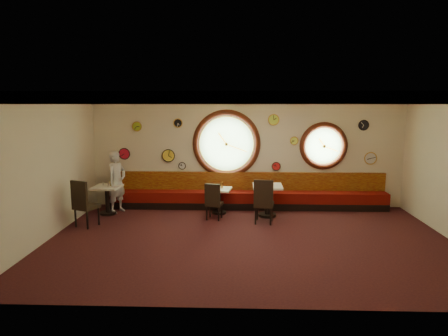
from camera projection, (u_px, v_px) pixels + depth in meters
floor at (249, 240)px, 8.91m from camera, size 9.00×6.00×0.00m
ceiling at (251, 95)px, 8.39m from camera, size 9.00×6.00×0.02m
wall_back at (247, 152)px, 11.61m from camera, size 9.00×0.02×3.20m
wall_front at (256, 205)px, 5.69m from camera, size 9.00×0.02×3.20m
wall_left at (46, 168)px, 8.81m from camera, size 0.02×6.00×3.20m
molding_back at (248, 100)px, 11.31m from camera, size 9.00×0.10×0.18m
molding_front at (257, 98)px, 5.50m from camera, size 9.00×0.10×0.18m
molding_left at (43, 99)px, 8.56m from camera, size 0.10×6.00×0.18m
banquette_base at (247, 205)px, 11.58m from camera, size 8.00×0.55×0.20m
banquette_seat at (247, 196)px, 11.54m from camera, size 8.00×0.55×0.30m
banquette_back at (247, 181)px, 11.69m from camera, size 8.00×0.10×0.55m
porthole_left_glass at (226, 144)px, 11.59m from camera, size 1.66×0.02×1.66m
porthole_left_frame at (226, 144)px, 11.57m from camera, size 1.98×0.18×1.98m
porthole_left_ring at (226, 144)px, 11.54m from camera, size 1.61×0.03×1.61m
porthole_right_glass at (323, 146)px, 11.50m from camera, size 1.10×0.02×1.10m
porthole_right_frame at (324, 146)px, 11.48m from camera, size 1.38×0.18×1.38m
porthole_right_ring at (324, 146)px, 11.45m from camera, size 1.09×0.03×1.09m
wall_clock_0 at (364, 125)px, 11.32m from camera, size 0.28×0.03×0.28m
wall_clock_1 at (274, 120)px, 11.39m from camera, size 0.30×0.03×0.30m
wall_clock_2 at (178, 123)px, 11.50m from camera, size 0.24×0.03×0.24m
wall_clock_3 at (137, 126)px, 11.56m from camera, size 0.26×0.03×0.26m
wall_clock_4 at (370, 158)px, 11.47m from camera, size 0.34×0.03×0.34m
wall_clock_5 at (294, 141)px, 11.47m from camera, size 0.22×0.03×0.22m
wall_clock_6 at (182, 166)px, 11.70m from camera, size 0.20×0.03×0.20m
wall_clock_7 at (124, 154)px, 11.71m from camera, size 0.32×0.03×0.32m
wall_clock_8 at (276, 166)px, 11.61m from camera, size 0.24×0.03×0.24m
wall_clock_9 at (168, 156)px, 11.67m from camera, size 0.36×0.03×0.36m
table_a at (107, 197)px, 10.91m from camera, size 0.76×0.76×0.78m
table_b at (219, 198)px, 11.00m from camera, size 0.73×0.73×0.70m
table_c at (267, 197)px, 10.70m from camera, size 0.79×0.79×0.85m
chair_a at (83, 201)px, 9.74m from camera, size 0.65×0.65×0.73m
chair_b at (213, 199)px, 10.36m from camera, size 0.49×0.49×0.60m
chair_c at (264, 199)px, 10.00m from camera, size 0.55×0.55×0.71m
condiment_a_salt at (103, 184)px, 10.95m from camera, size 0.03×0.03×0.10m
condiment_b_salt at (218, 186)px, 11.01m from camera, size 0.04×0.04×0.10m
condiment_c_salt at (262, 183)px, 10.66m from camera, size 0.03×0.03×0.09m
condiment_a_pepper at (108, 184)px, 10.84m from camera, size 0.04×0.04×0.11m
condiment_b_pepper at (218, 187)px, 10.95m from camera, size 0.04×0.04×0.10m
condiment_c_pepper at (271, 183)px, 10.67m from camera, size 0.03×0.03×0.09m
condiment_a_bottle at (111, 183)px, 10.92m from camera, size 0.05×0.05×0.15m
condiment_b_bottle at (222, 185)px, 10.99m from camera, size 0.05×0.05×0.17m
condiment_c_bottle at (271, 182)px, 10.70m from camera, size 0.05×0.05×0.16m
waiter at (117, 182)px, 11.07m from camera, size 0.64×0.75×1.72m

